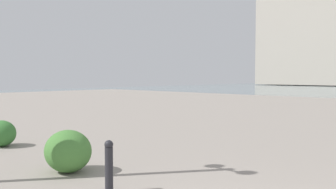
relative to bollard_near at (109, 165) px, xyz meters
The scene contains 4 objects.
building_annex 73.11m from the bollard_near, 69.36° to the right, with size 17.23×12.31×30.00m.
bollard_near is the anchor object (origin of this frame).
shrub_low 1.46m from the bollard_near, ahead, with size 0.88×0.80×0.75m.
shrub_round 4.74m from the bollard_near, ahead, with size 0.74×0.67×0.63m.
Camera 1 is at (-1.37, 2.73, 1.71)m, focal length 39.79 mm.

